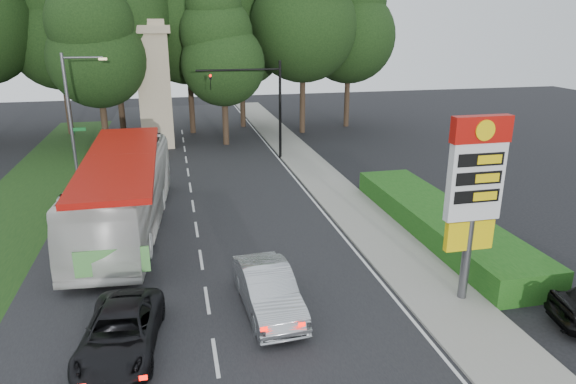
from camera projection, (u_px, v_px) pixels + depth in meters
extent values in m
plane|color=black|center=(217.00, 368.00, 15.22)|extent=(120.00, 120.00, 0.00)
cube|color=black|center=(195.00, 222.00, 26.33)|extent=(14.00, 80.00, 0.02)
cube|color=gray|center=(352.00, 209.00, 28.10)|extent=(3.00, 80.00, 0.12)
cube|color=#193814|center=(25.00, 199.00, 29.89)|extent=(5.00, 50.00, 0.02)
cube|color=#194E14|center=(439.00, 221.00, 24.85)|extent=(3.00, 14.00, 1.20)
cylinder|color=#59595E|center=(466.00, 260.00, 18.50)|extent=(0.32, 0.32, 3.20)
cube|color=yellow|center=(469.00, 235.00, 18.19)|extent=(1.80, 0.25, 1.10)
cube|color=silver|center=(475.00, 181.00, 17.56)|extent=(2.00, 0.35, 2.80)
cube|color=#A80E08|center=(482.00, 129.00, 16.99)|extent=(2.10, 0.40, 0.90)
cylinder|color=yellow|center=(485.00, 130.00, 16.79)|extent=(0.70, 0.05, 0.70)
cube|color=black|center=(481.00, 160.00, 17.13)|extent=(1.70, 0.04, 0.45)
cube|color=black|center=(479.00, 178.00, 17.34)|extent=(1.70, 0.04, 0.45)
cube|color=black|center=(477.00, 196.00, 17.54)|extent=(1.70, 0.04, 0.45)
cylinder|color=black|center=(280.00, 111.00, 37.79)|extent=(0.20, 0.20, 7.20)
cylinder|color=black|center=(238.00, 70.00, 36.22)|extent=(6.00, 0.14, 0.14)
imported|color=black|center=(210.00, 74.00, 35.88)|extent=(0.18, 0.22, 1.10)
sphere|color=#FF0C05|center=(210.00, 76.00, 35.77)|extent=(0.18, 0.18, 0.18)
cylinder|color=#59595E|center=(70.00, 117.00, 32.83)|extent=(0.20, 0.20, 8.00)
cylinder|color=#59595E|center=(82.00, 58.00, 31.92)|extent=(2.40, 0.12, 0.12)
cube|color=#FFE599|center=(103.00, 59.00, 32.21)|extent=(0.50, 0.22, 0.14)
cube|color=#0C591E|center=(79.00, 129.00, 33.18)|extent=(0.85, 0.04, 0.22)
cube|color=#0C591E|center=(73.00, 133.00, 33.59)|extent=(0.04, 0.85, 0.22)
cube|color=tan|center=(155.00, 92.00, 41.17)|extent=(2.50, 2.50, 9.00)
cube|color=tan|center=(150.00, 29.00, 39.67)|extent=(3.00, 3.00, 0.60)
cube|color=tan|center=(150.00, 22.00, 39.51)|extent=(2.20, 2.20, 0.50)
cylinder|color=#2D2116|center=(68.00, 105.00, 46.54)|extent=(0.50, 0.50, 5.40)
sphere|color=black|center=(59.00, 41.00, 44.80)|extent=(8.40, 8.40, 8.40)
sphere|color=black|center=(54.00, 5.00, 43.86)|extent=(7.20, 7.20, 7.20)
cylinder|color=#2D2116|center=(121.00, 103.00, 43.72)|extent=(0.50, 0.50, 6.48)
sphere|color=black|center=(112.00, 21.00, 41.63)|extent=(10.08, 10.08, 10.08)
cylinder|color=#2D2116|center=(191.00, 101.00, 46.91)|extent=(0.50, 0.50, 5.94)
sphere|color=black|center=(187.00, 31.00, 45.00)|extent=(9.24, 9.24, 9.24)
cylinder|color=#2D2116|center=(243.00, 100.00, 49.93)|extent=(0.50, 0.50, 5.22)
sphere|color=black|center=(241.00, 43.00, 48.25)|extent=(8.12, 8.12, 8.12)
sphere|color=black|center=(240.00, 10.00, 47.34)|extent=(6.96, 6.96, 6.96)
cylinder|color=#2D2116|center=(302.00, 99.00, 47.13)|extent=(0.50, 0.50, 6.12)
sphere|color=black|center=(303.00, 28.00, 45.16)|extent=(9.52, 9.52, 9.52)
cylinder|color=#2D2116|center=(347.00, 98.00, 50.12)|extent=(0.50, 0.50, 5.58)
sphere|color=black|center=(349.00, 37.00, 48.32)|extent=(8.68, 8.68, 8.68)
sphere|color=black|center=(350.00, 2.00, 47.35)|extent=(7.44, 7.44, 7.44)
cylinder|color=#2D2116|center=(105.00, 123.00, 40.09)|extent=(0.50, 0.50, 4.68)
sphere|color=black|center=(97.00, 59.00, 38.58)|extent=(7.28, 7.28, 7.28)
sphere|color=black|center=(93.00, 23.00, 37.76)|extent=(6.24, 6.24, 6.24)
cylinder|color=#2D2116|center=(225.00, 119.00, 42.60)|extent=(0.50, 0.50, 4.32)
sphere|color=black|center=(223.00, 64.00, 41.21)|extent=(6.72, 6.72, 6.72)
sphere|color=black|center=(222.00, 33.00, 40.45)|extent=(5.76, 5.76, 5.76)
sphere|color=black|center=(221.00, 5.00, 39.81)|extent=(4.32, 4.32, 4.32)
imported|color=white|center=(124.00, 193.00, 24.90)|extent=(4.31, 13.76, 3.77)
imported|color=#AFB2B7|center=(268.00, 290.00, 18.05)|extent=(1.98, 4.95, 1.60)
imported|color=black|center=(121.00, 332.00, 15.82)|extent=(2.72, 5.03, 1.34)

